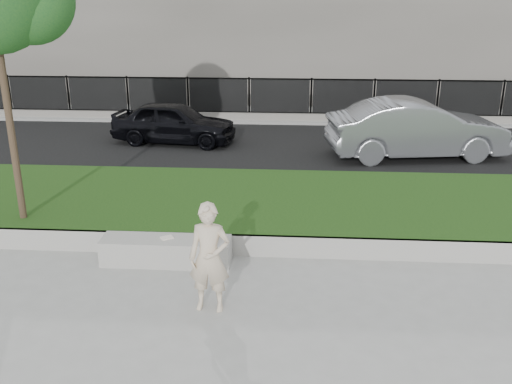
# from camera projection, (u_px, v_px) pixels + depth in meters

# --- Properties ---
(ground) EXTENTS (90.00, 90.00, 0.00)m
(ground) POSITION_uv_depth(u_px,v_px,m) (228.00, 283.00, 9.27)
(ground) COLOR gray
(ground) RESTS_ON ground
(grass_bank) EXTENTS (34.00, 4.00, 0.40)m
(grass_bank) POSITION_uv_depth(u_px,v_px,m) (244.00, 206.00, 12.03)
(grass_bank) COLOR black
(grass_bank) RESTS_ON ground
(grass_kerb) EXTENTS (34.00, 0.08, 0.40)m
(grass_kerb) POSITION_uv_depth(u_px,v_px,m) (234.00, 245.00, 10.18)
(grass_kerb) COLOR #9A9890
(grass_kerb) RESTS_ON ground
(street) EXTENTS (34.00, 7.00, 0.04)m
(street) POSITION_uv_depth(u_px,v_px,m) (260.00, 147.00, 17.26)
(street) COLOR black
(street) RESTS_ON ground
(far_pavement) EXTENTS (34.00, 3.00, 0.12)m
(far_pavement) POSITION_uv_depth(u_px,v_px,m) (267.00, 115.00, 21.48)
(far_pavement) COLOR gray
(far_pavement) RESTS_ON ground
(iron_fence) EXTENTS (32.00, 0.30, 1.50)m
(iron_fence) POSITION_uv_depth(u_px,v_px,m) (266.00, 108.00, 20.38)
(iron_fence) COLOR slate
(iron_fence) RESTS_ON far_pavement
(stone_bench) EXTENTS (2.24, 0.56, 0.46)m
(stone_bench) POSITION_uv_depth(u_px,v_px,m) (166.00, 251.00, 9.89)
(stone_bench) COLOR #9A9890
(stone_bench) RESTS_ON ground
(man) EXTENTS (0.63, 0.43, 1.67)m
(man) POSITION_uv_depth(u_px,v_px,m) (209.00, 258.00, 8.27)
(man) COLOR beige
(man) RESTS_ON ground
(book) EXTENTS (0.25, 0.23, 0.02)m
(book) POSITION_uv_depth(u_px,v_px,m) (167.00, 238.00, 9.84)
(book) COLOR white
(book) RESTS_ON stone_bench
(car_dark) EXTENTS (3.94, 2.00, 1.29)m
(car_dark) POSITION_uv_depth(u_px,v_px,m) (174.00, 122.00, 17.47)
(car_dark) COLOR black
(car_dark) RESTS_ON street
(car_silver) EXTENTS (5.12, 2.44, 1.62)m
(car_silver) POSITION_uv_depth(u_px,v_px,m) (417.00, 129.00, 15.90)
(car_silver) COLOR gray
(car_silver) RESTS_ON street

